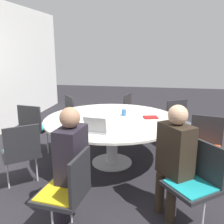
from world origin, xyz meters
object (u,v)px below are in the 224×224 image
object	(u,v)px
chair_1	(196,179)
chair_7	(21,150)
coffee_cup	(124,113)
handbag	(167,132)
chair_6	(35,125)
chair_4	(133,111)
chair_0	(68,188)
person_1	(174,153)
chair_5	(76,113)
chair_3	(181,121)
spiral_notebook	(151,117)
person_0	(70,157)
chair_2	(205,143)
laptop	(97,128)

from	to	relation	value
chair_1	chair_7	bearing A→B (deg)	42.46
coffee_cup	handbag	size ratio (longest dim) A/B	0.27
chair_6	chair_1	bearing A→B (deg)	-21.46
chair_4	chair_7	world-z (taller)	same
chair_0	coffee_cup	xyz separation A→B (m)	(1.83, -0.27, 0.26)
person_1	handbag	distance (m)	2.42
chair_7	chair_1	bearing A→B (deg)	-49.13
chair_1	chair_5	xyz separation A→B (m)	(2.24, 1.95, 0.00)
chair_3	spiral_notebook	xyz separation A→B (m)	(-0.65, 0.51, 0.22)
chair_0	spiral_notebook	world-z (taller)	chair_0
person_0	handbag	distance (m)	2.89
coffee_cup	chair_6	bearing A→B (deg)	92.28
chair_0	person_0	world-z (taller)	person_0
chair_0	coffee_cup	size ratio (longest dim) A/B	8.78
chair_7	coffee_cup	size ratio (longest dim) A/B	8.78
handbag	person_0	bearing A→B (deg)	157.97
chair_1	chair_2	distance (m)	1.03
chair_4	chair_6	world-z (taller)	same
chair_4	chair_7	xyz separation A→B (m)	(-2.22, 1.19, 0.00)
person_0	coffee_cup	world-z (taller)	person_0
chair_2	spiral_notebook	size ratio (longest dim) A/B	3.55
chair_4	laptop	bearing A→B (deg)	3.64
chair_4	handbag	world-z (taller)	chair_4
chair_5	chair_2	bearing A→B (deg)	21.46
chair_6	chair_2	bearing A→B (deg)	0.44
chair_0	coffee_cup	world-z (taller)	chair_0
chair_3	chair_6	distance (m)	2.50
chair_4	coffee_cup	bearing A→B (deg)	9.11
person_0	handbag	bearing A→B (deg)	-15.48
coffee_cup	handbag	xyz separation A→B (m)	(1.05, -0.74, -0.63)
chair_2	chair_6	xyz separation A→B (m)	(0.39, 2.64, 0.00)
chair_1	chair_4	world-z (taller)	same
spiral_notebook	chair_3	bearing A→B (deg)	-38.06
chair_0	person_0	xyz separation A→B (m)	(0.25, 0.05, 0.19)
chair_2	handbag	size ratio (longest dim) A/B	2.38
chair_5	chair_6	distance (m)	0.96
chair_0	chair_4	xyz separation A→B (m)	(2.95, -0.32, 0.00)
chair_1	person_0	size ratio (longest dim) A/B	0.71
chair_0	chair_3	xyz separation A→B (m)	(2.42, -1.20, 0.00)
chair_0	chair_3	world-z (taller)	same
person_1	spiral_notebook	world-z (taller)	person_1
chair_7	laptop	world-z (taller)	laptop
chair_0	chair_7	world-z (taller)	same
handbag	chair_2	bearing A→B (deg)	-164.21
chair_7	person_0	world-z (taller)	person_0
chair_4	spiral_notebook	xyz separation A→B (m)	(-1.19, -0.37, 0.22)
chair_2	spiral_notebook	world-z (taller)	chair_2
spiral_notebook	chair_2	bearing A→B (deg)	-117.07
chair_4	chair_6	distance (m)	1.94
chair_2	chair_4	bearing A→B (deg)	-41.09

